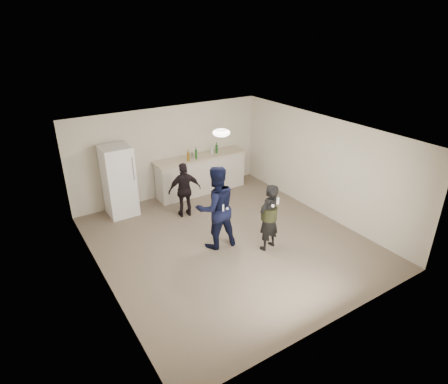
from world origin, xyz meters
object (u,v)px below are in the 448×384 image
fridge (119,181)px  shaker (192,155)px  man (216,207)px  counter (201,175)px  spectator (185,190)px  woman (269,217)px

fridge → shaker: size_ratio=10.59×
man → counter: bearing=-105.9°
man → spectator: 1.61m
shaker → man: size_ratio=0.09×
woman → spectator: size_ratio=1.06×
spectator → shaker: bearing=-116.0°
man → woman: size_ratio=1.24×
woman → counter: bearing=-106.5°
shaker → woman: 3.33m
shaker → woman: woman is taller
shaker → man: (-0.82, -2.60, -0.24)m
spectator → man: bearing=98.8°
man → woman: (0.89, -0.69, -0.18)m
shaker → man: man is taller
counter → shaker: 0.71m
fridge → spectator: (1.33, -0.97, -0.19)m
shaker → woman: size_ratio=0.11×
fridge → man: size_ratio=0.97×
counter → spectator: (-1.05, -1.04, 0.18)m
fridge → counter: bearing=1.7°
shaker → spectator: bearing=-127.0°
man → fridge: bearing=-56.9°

